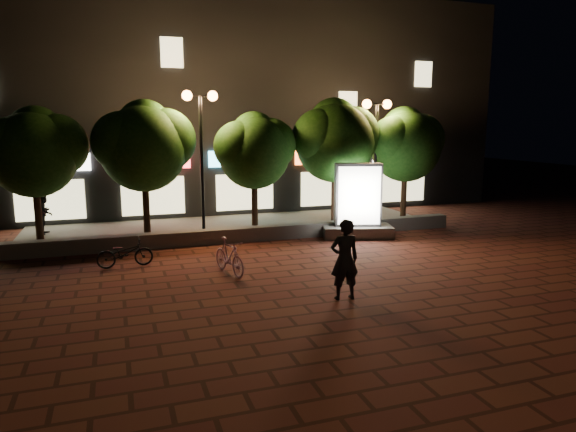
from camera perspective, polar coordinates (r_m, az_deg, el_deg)
name	(u,v)px	position (r m, az deg, el deg)	size (l,w,h in m)	color
ground	(288,271)	(14.53, -0.04, -6.12)	(80.00, 80.00, 0.00)	#53251A
retaining_wall	(252,234)	(18.19, -4.08, -2.00)	(16.00, 0.45, 0.50)	slate
sidewalk	(236,227)	(20.61, -5.84, -1.18)	(16.00, 5.00, 0.08)	slate
building_block	(205,106)	(26.60, -9.27, 12.01)	(28.00, 8.12, 11.30)	black
tree_far_left	(35,149)	(18.86, -26.46, 6.73)	(3.36, 2.80, 4.63)	#321F13
tree_left	(145,143)	(18.71, -15.73, 7.86)	(3.60, 3.00, 4.89)	#321F13
tree_mid	(255,148)	(19.36, -3.72, 7.60)	(3.24, 2.70, 4.50)	#321F13
tree_right	(336,138)	(20.45, 5.35, 8.69)	(3.72, 3.10, 5.07)	#321F13
tree_far_right	(406,142)	(21.96, 13.07, 8.06)	(3.48, 2.90, 4.76)	#321F13
street_lamp_left	(201,126)	(18.65, -9.72, 9.87)	(1.26, 0.36, 5.18)	black
street_lamp_right	(376,129)	(20.94, 9.84, 9.52)	(1.26, 0.36, 4.98)	black
ad_kiosk	(358,207)	(18.82, 7.77, 0.96)	(2.75, 1.90, 2.71)	slate
scooter_pink	(229,256)	(14.18, -6.59, -4.52)	(0.47, 1.66, 1.00)	#C381A1
rider	(345,259)	(12.06, 6.33, -4.84)	(0.70, 0.46, 1.93)	black
scooter_parked	(125,253)	(15.53, -17.76, -3.96)	(0.55, 1.58, 0.83)	black
pedestrian	(45,212)	(20.87, -25.55, 0.38)	(0.79, 0.61, 1.62)	black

